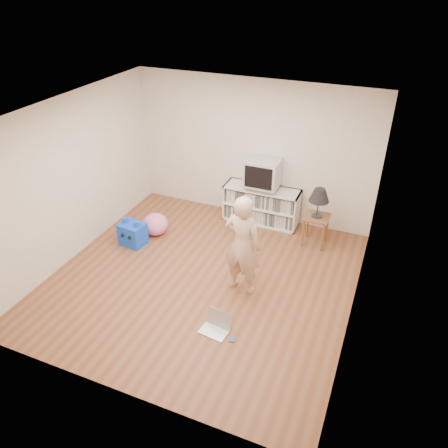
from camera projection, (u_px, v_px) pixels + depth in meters
ground at (203, 279)px, 6.81m from camera, size 4.50×4.50×0.00m
walls at (200, 206)px, 6.14m from camera, size 4.52×4.52×2.60m
ceiling at (197, 115)px, 5.47m from camera, size 4.50×4.50×0.01m
media_unit at (262, 205)px, 8.15m from camera, size 1.40×0.45×0.70m
dvd_deck at (262, 187)px, 7.94m from camera, size 0.45×0.35×0.07m
crt_tv at (263, 172)px, 7.79m from camera, size 0.60×0.53×0.50m
side_table at (316, 223)px, 7.45m from camera, size 0.42×0.42×0.55m
table_lamp at (319, 196)px, 7.18m from camera, size 0.34×0.34×0.52m
person at (243, 245)px, 6.20m from camera, size 0.61×0.43×1.58m
laptop at (217, 325)px, 5.85m from camera, size 0.41×0.35×0.26m
playing_cards at (232, 339)px, 5.71m from camera, size 0.08×0.10×0.02m
plush_blue at (133, 234)px, 7.55m from camera, size 0.46×0.40×0.49m
plush_pink at (155, 224)px, 7.84m from camera, size 0.50×0.50×0.39m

